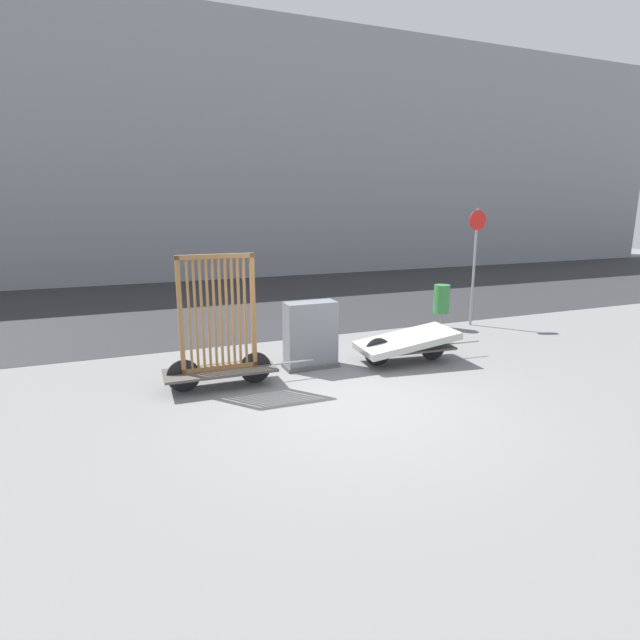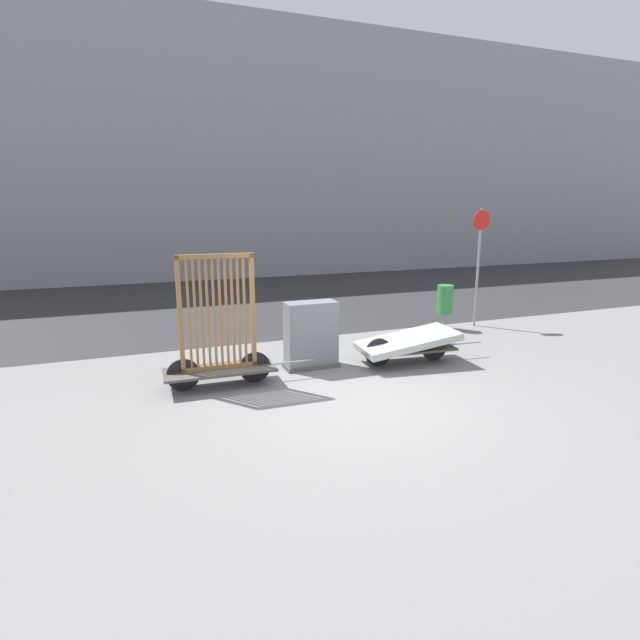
{
  "view_description": "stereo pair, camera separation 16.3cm",
  "coord_description": "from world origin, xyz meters",
  "views": [
    {
      "loc": [
        -3.09,
        -6.17,
        2.83
      ],
      "look_at": [
        0.0,
        1.44,
        0.96
      ],
      "focal_mm": 28.0,
      "sensor_mm": 36.0,
      "label": 1
    },
    {
      "loc": [
        -2.94,
        -6.23,
        2.83
      ],
      "look_at": [
        0.0,
        1.44,
        0.96
      ],
      "focal_mm": 28.0,
      "sensor_mm": 36.0,
      "label": 2
    }
  ],
  "objects": [
    {
      "name": "trash_bin",
      "position": [
        3.91,
        3.46,
        0.7
      ],
      "size": [
        0.37,
        0.37,
        1.04
      ],
      "color": "gray",
      "rests_on": "ground_plane"
    },
    {
      "name": "bike_cart_with_bedframe",
      "position": [
        -1.71,
        1.44,
        0.72
      ],
      "size": [
        2.46,
        0.72,
        2.13
      ],
      "rotation": [
        0.0,
        0.0,
        -0.02
      ],
      "color": "#4C4742",
      "rests_on": "ground_plane"
    },
    {
      "name": "sign_post",
      "position": [
        4.79,
        3.46,
        1.74
      ],
      "size": [
        0.46,
        0.06,
        2.8
      ],
      "color": "gray",
      "rests_on": "ground_plane"
    },
    {
      "name": "bike_cart_with_mattress",
      "position": [
        1.72,
        1.44,
        0.39
      ],
      "size": [
        2.5,
        1.06,
        0.62
      ],
      "rotation": [
        0.0,
        0.0,
        -0.06
      ],
      "color": "#4C4742",
      "rests_on": "ground_plane"
    },
    {
      "name": "building_facade",
      "position": [
        0.0,
        15.55,
        4.96
      ],
      "size": [
        48.0,
        4.0,
        9.93
      ],
      "color": "gray",
      "rests_on": "ground_plane"
    },
    {
      "name": "road_strip",
      "position": [
        0.0,
        8.68,
        0.0
      ],
      "size": [
        56.0,
        9.74,
        0.01
      ],
      "color": "#2D2D30",
      "rests_on": "ground_plane"
    },
    {
      "name": "utility_cabinet",
      "position": [
        -0.01,
        1.86,
        0.56
      ],
      "size": [
        0.97,
        0.46,
        1.2
      ],
      "color": "#4C4C4C",
      "rests_on": "ground_plane"
    },
    {
      "name": "ground_plane",
      "position": [
        0.0,
        0.0,
        0.0
      ],
      "size": [
        60.0,
        60.0,
        0.0
      ],
      "primitive_type": "plane",
      "color": "slate"
    }
  ]
}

